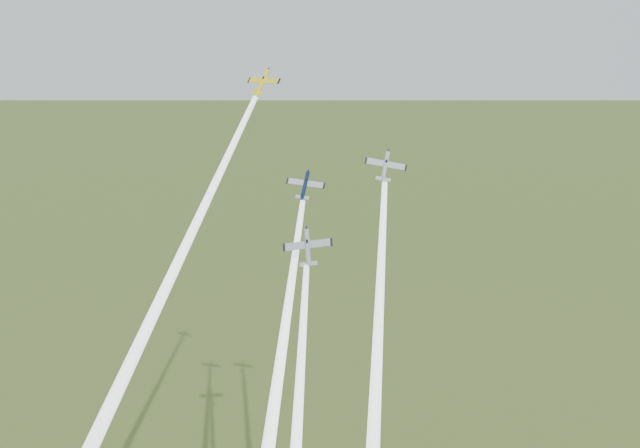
% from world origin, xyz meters
% --- Properties ---
extents(plane_yellow, '(7.98, 7.27, 5.79)m').
position_xyz_m(plane_yellow, '(-12.69, 5.62, 113.78)').
color(plane_yellow, yellow).
extents(smoke_trail_yellow, '(20.60, 51.33, 58.11)m').
position_xyz_m(smoke_trail_yellow, '(-22.19, -20.75, 83.24)').
color(smoke_trail_yellow, white).
extents(plane_navy, '(7.28, 5.66, 6.43)m').
position_xyz_m(plane_navy, '(-4.42, 2.39, 96.45)').
color(plane_navy, '#0C1938').
extents(smoke_trail_navy, '(4.11, 42.88, 46.33)m').
position_xyz_m(smoke_trail_navy, '(-3.62, -20.22, 71.80)').
color(smoke_trail_navy, white).
extents(plane_silver_right, '(7.47, 6.22, 6.93)m').
position_xyz_m(plane_silver_right, '(10.07, -1.13, 101.21)').
color(plane_silver_right, silver).
extents(smoke_trail_silver_right, '(7.12, 47.91, 51.84)m').
position_xyz_m(smoke_trail_silver_right, '(12.47, -26.16, 73.80)').
color(smoke_trail_silver_right, white).
extents(plane_silver_low, '(9.57, 7.35, 7.89)m').
position_xyz_m(plane_silver_low, '(-1.05, -10.73, 89.33)').
color(plane_silver_low, '#A1A9AF').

